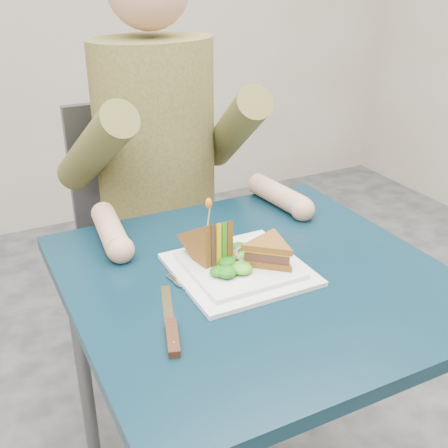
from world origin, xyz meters
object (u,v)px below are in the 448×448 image
knife (171,331)px  chair (150,229)px  table (256,306)px  fork (196,294)px  plate (239,268)px  sandwich_flat (269,252)px  diner (157,121)px  sandwich_upright (209,244)px

knife → chair: bearing=73.3°
table → fork: fork is taller
chair → plate: bearing=-92.5°
plate → sandwich_flat: 0.07m
chair → table: bearing=-90.0°
diner → plate: 0.56m
chair → diner: bearing=-90.0°
sandwich_flat → sandwich_upright: bearing=145.5°
chair → sandwich_flat: size_ratio=5.45×
diner → fork: diner is taller
table → sandwich_flat: sandwich_flat is taller
plate → sandwich_flat: size_ratio=1.52×
fork → chair: bearing=78.0°
plate → chair: bearing=87.5°
sandwich_flat → fork: (-0.17, -0.02, -0.04)m
plate → diner: bearing=86.9°
table → sandwich_flat: size_ratio=4.40×
chair → sandwich_flat: chair is taller
sandwich_upright → knife: sandwich_upright is taller
knife → sandwich_upright: bearing=48.5°
sandwich_upright → fork: bearing=-129.0°
fork → plate: bearing=19.7°
sandwich_upright → sandwich_flat: bearing=-34.5°
fork → table: bearing=6.9°
sandwich_upright → fork: 0.12m
sandwich_upright → fork: size_ratio=0.81×
chair → sandwich_upright: bearing=-97.2°
table → diner: bearing=90.0°
sandwich_flat → sandwich_upright: size_ratio=1.19×
chair → sandwich_upright: size_ratio=6.48×
plate → fork: size_ratio=1.46×
fork → knife: bearing=-133.7°
knife → table: bearing=25.0°
diner → sandwich_flat: 0.57m
plate → fork: bearing=-160.3°
table → sandwich_flat: 0.13m
chair → knife: size_ratio=4.29×
table → plate: size_ratio=2.88×
table → sandwich_upright: (-0.08, 0.07, 0.13)m
sandwich_upright → fork: (-0.07, -0.09, -0.05)m
diner → knife: size_ratio=3.44×
fork → sandwich_flat: bearing=5.7°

